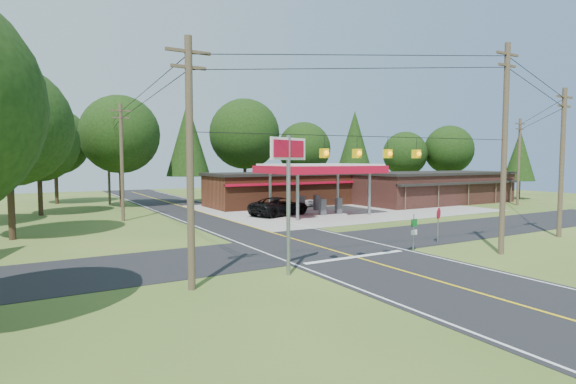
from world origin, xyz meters
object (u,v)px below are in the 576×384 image
big_stop_sign (288,173)px  octagonal_stop_sign (438,216)px  suv_car (279,206)px  sedan_car (302,200)px  gas_canopy (320,170)px

big_stop_sign → octagonal_stop_sign: 12.51m
suv_car → big_stop_sign: 22.45m
suv_car → octagonal_stop_sign: bearing=167.9°
suv_car → big_stop_sign: size_ratio=0.98×
big_stop_sign → sedan_car: bearing=56.8°
gas_canopy → octagonal_stop_sign: (-2.00, -16.01, -2.56)m
suv_car → sedan_car: suv_car is taller
suv_car → octagonal_stop_sign: (1.56, -17.51, 0.84)m
sedan_car → big_stop_sign: bearing=-130.2°
big_stop_sign → octagonal_stop_sign: big_stop_sign is taller
sedan_car → big_stop_sign: 31.32m
sedan_car → octagonal_stop_sign: octagonal_stop_sign is taller
gas_canopy → octagonal_stop_sign: gas_canopy is taller
sedan_car → octagonal_stop_sign: 24.55m
gas_canopy → sedan_car: 9.25m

